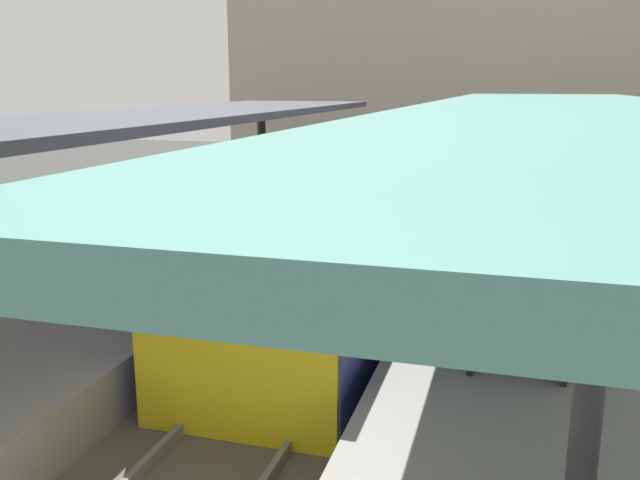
{
  "coord_description": "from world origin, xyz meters",
  "views": [
    {
      "loc": [
        3.13,
        -10.11,
        4.51
      ],
      "look_at": [
        -0.46,
        2.18,
        1.53
      ],
      "focal_mm": 37.58,
      "sensor_mm": 36.0,
      "label": 1
    }
  ],
  "objects_px": {
    "passenger_mid_platform": "(586,211)",
    "platform_bench": "(518,339)",
    "platform_sign": "(636,196)",
    "commuter_train": "(360,217)",
    "passenger_near_bench": "(7,253)"
  },
  "relations": [
    {
      "from": "platform_bench",
      "to": "passenger_mid_platform",
      "type": "height_order",
      "value": "passenger_mid_platform"
    },
    {
      "from": "passenger_near_bench",
      "to": "platform_sign",
      "type": "bearing_deg",
      "value": 21.64
    },
    {
      "from": "platform_sign",
      "to": "passenger_mid_platform",
      "type": "bearing_deg",
      "value": 99.72
    },
    {
      "from": "commuter_train",
      "to": "passenger_mid_platform",
      "type": "height_order",
      "value": "commuter_train"
    },
    {
      "from": "platform_bench",
      "to": "passenger_mid_platform",
      "type": "bearing_deg",
      "value": 79.32
    },
    {
      "from": "platform_sign",
      "to": "passenger_mid_platform",
      "type": "relative_size",
      "value": 1.37
    },
    {
      "from": "platform_sign",
      "to": "passenger_near_bench",
      "type": "distance_m",
      "value": 10.6
    },
    {
      "from": "platform_sign",
      "to": "passenger_near_bench",
      "type": "bearing_deg",
      "value": -158.36
    },
    {
      "from": "commuter_train",
      "to": "passenger_mid_platform",
      "type": "bearing_deg",
      "value": 18.63
    },
    {
      "from": "platform_sign",
      "to": "platform_bench",
      "type": "bearing_deg",
      "value": -112.94
    },
    {
      "from": "commuter_train",
      "to": "platform_sign",
      "type": "height_order",
      "value": "commuter_train"
    },
    {
      "from": "platform_sign",
      "to": "passenger_mid_platform",
      "type": "distance_m",
      "value": 3.02
    },
    {
      "from": "commuter_train",
      "to": "passenger_near_bench",
      "type": "distance_m",
      "value": 6.98
    },
    {
      "from": "passenger_mid_platform",
      "to": "platform_sign",
      "type": "bearing_deg",
      "value": -80.28
    },
    {
      "from": "passenger_mid_platform",
      "to": "platform_bench",
      "type": "bearing_deg",
      "value": -100.68
    }
  ]
}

